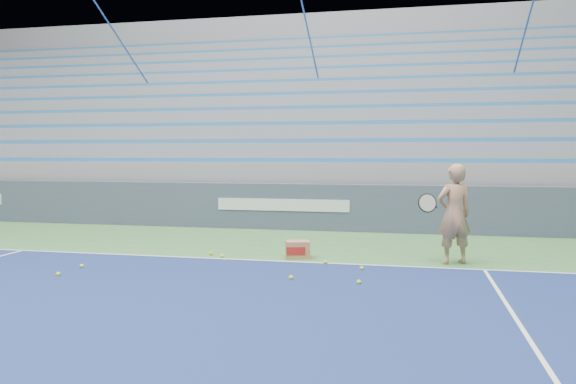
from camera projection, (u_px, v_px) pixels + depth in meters
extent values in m
cube|color=white|center=(233.00, 259.00, 9.63)|extent=(10.97, 0.05, 0.00)
cube|color=#3E495E|center=(284.00, 206.00, 13.49)|extent=(30.00, 0.30, 1.10)
cube|color=white|center=(282.00, 205.00, 13.33)|extent=(3.20, 0.02, 0.28)
cube|color=gray|center=(315.00, 193.00, 17.93)|extent=(30.00, 8.50, 1.10)
cube|color=gray|center=(315.00, 168.00, 17.87)|extent=(30.00, 8.50, 0.50)
cube|color=#3274B5|center=(290.00, 160.00, 14.07)|extent=(29.60, 0.42, 0.11)
cube|color=gray|center=(317.00, 152.00, 18.25)|extent=(30.00, 7.65, 0.50)
cube|color=#3274B5|center=(296.00, 141.00, 14.87)|extent=(29.60, 0.42, 0.11)
cube|color=gray|center=(319.00, 137.00, 18.63)|extent=(30.00, 6.80, 0.50)
cube|color=#3274B5|center=(302.00, 124.00, 15.66)|extent=(29.60, 0.42, 0.11)
cube|color=gray|center=(321.00, 123.00, 19.01)|extent=(30.00, 5.95, 0.50)
cube|color=#3274B5|center=(308.00, 108.00, 16.45)|extent=(29.60, 0.42, 0.11)
cube|color=gray|center=(323.00, 109.00, 19.39)|extent=(30.00, 5.10, 0.50)
cube|color=#3274B5|center=(313.00, 94.00, 17.25)|extent=(29.60, 0.42, 0.11)
cube|color=gray|center=(325.00, 96.00, 19.77)|extent=(30.00, 4.25, 0.50)
cube|color=#3274B5|center=(317.00, 81.00, 18.04)|extent=(29.60, 0.42, 0.11)
cube|color=gray|center=(327.00, 83.00, 20.15)|extent=(30.00, 3.40, 0.50)
cube|color=#3274B5|center=(321.00, 69.00, 18.83)|extent=(29.60, 0.42, 0.11)
cube|color=gray|center=(329.00, 70.00, 20.53)|extent=(30.00, 2.55, 0.50)
cube|color=#3274B5|center=(325.00, 58.00, 19.63)|extent=(29.60, 0.42, 0.11)
cube|color=gray|center=(330.00, 59.00, 20.91)|extent=(30.00, 1.70, 0.50)
cube|color=#3274B5|center=(329.00, 48.00, 20.42)|extent=(29.60, 0.42, 0.11)
cube|color=gray|center=(332.00, 47.00, 21.29)|extent=(30.00, 0.85, 0.50)
cube|color=#3274B5|center=(332.00, 39.00, 21.22)|extent=(29.60, 0.42, 0.11)
cube|color=gray|center=(334.00, 107.00, 22.15)|extent=(31.00, 0.40, 7.30)
cylinder|color=#2D51A0|center=(140.00, 71.00, 18.91)|extent=(0.05, 8.53, 5.04)
cylinder|color=#2D51A0|center=(315.00, 65.00, 17.64)|extent=(0.05, 8.53, 5.04)
cylinder|color=#2D51A0|center=(518.00, 58.00, 16.38)|extent=(0.05, 8.53, 5.04)
imported|color=tan|center=(454.00, 214.00, 9.25)|extent=(0.71, 0.61, 1.66)
cylinder|color=black|center=(433.00, 208.00, 9.07)|extent=(0.12, 0.27, 0.08)
cylinder|color=beige|center=(427.00, 203.00, 8.81)|extent=(0.29, 0.16, 0.28)
torus|color=black|center=(427.00, 203.00, 8.81)|extent=(0.31, 0.18, 0.30)
cube|color=#A3774F|center=(298.00, 250.00, 9.77)|extent=(0.48, 0.41, 0.31)
cube|color=#B21E19|center=(296.00, 251.00, 9.62)|extent=(0.32, 0.11, 0.14)
sphere|color=#D3EF31|center=(359.00, 282.00, 7.83)|extent=(0.07, 0.07, 0.07)
sphere|color=#D3EF31|center=(291.00, 278.00, 8.12)|extent=(0.07, 0.07, 0.07)
sphere|color=#D3EF31|center=(362.00, 268.00, 8.77)|extent=(0.07, 0.07, 0.07)
sphere|color=#D3EF31|center=(211.00, 253.00, 10.08)|extent=(0.07, 0.07, 0.07)
sphere|color=#D3EF31|center=(222.00, 256.00, 9.81)|extent=(0.07, 0.07, 0.07)
sphere|color=#D3EF31|center=(82.00, 266.00, 8.94)|extent=(0.07, 0.07, 0.07)
sphere|color=#D3EF31|center=(58.00, 274.00, 8.34)|extent=(0.07, 0.07, 0.07)
sphere|color=#D3EF31|center=(325.00, 262.00, 9.25)|extent=(0.07, 0.07, 0.07)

